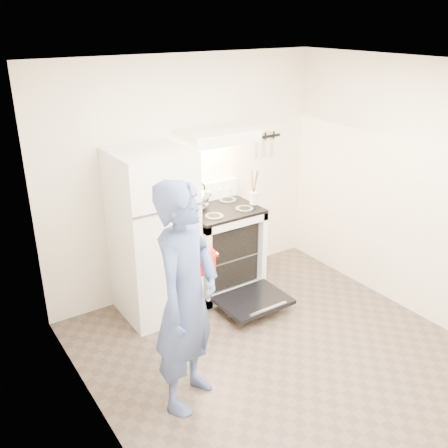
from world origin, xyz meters
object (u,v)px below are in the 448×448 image
Objects in this scene: tea_kettle at (200,196)px; person at (186,299)px; refrigerator at (153,235)px; stove_body at (221,250)px; dutch_oven at (198,261)px.

person reaches higher than tea_kettle.
refrigerator is 0.67m from tea_kettle.
tea_kettle reaches higher than stove_body.
stove_body is 2.61× the size of dutch_oven.
refrigerator reaches higher than stove_body.
refrigerator is 0.90m from stove_body.
refrigerator is 4.81× the size of dutch_oven.
refrigerator is 1.85× the size of stove_body.
refrigerator is 0.93× the size of person.
person is (-1.18, -1.33, 0.45)m from stove_body.
refrigerator reaches higher than dutch_oven.
stove_body is at bearing 48.79° from dutch_oven.
refrigerator is 1.00m from dutch_oven.
stove_body is at bearing 1.77° from refrigerator.
tea_kettle is 1.30m from dutch_oven.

